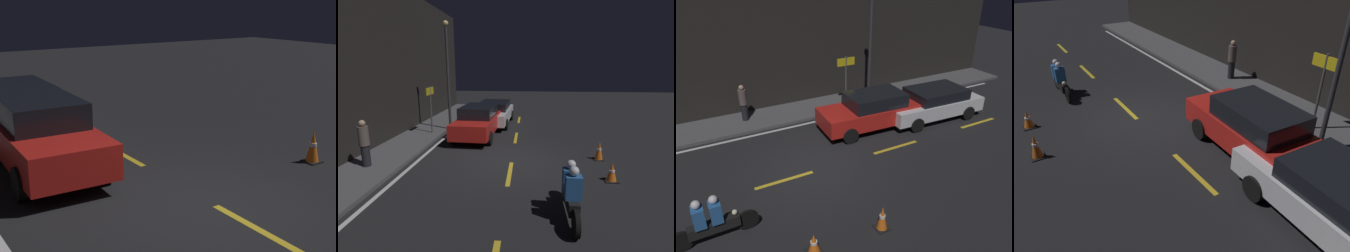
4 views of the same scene
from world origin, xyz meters
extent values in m
plane|color=black|center=(0.00, 0.00, 0.00)|extent=(56.00, 56.00, 0.00)
cube|color=gold|center=(-1.00, 0.00, 0.00)|extent=(2.00, 0.14, 0.01)
cube|color=gold|center=(3.50, 0.00, 0.00)|extent=(2.00, 0.14, 0.01)
cube|color=gold|center=(8.00, 0.00, 0.00)|extent=(2.00, 0.14, 0.01)
cube|color=red|center=(3.50, 1.91, 0.67)|extent=(4.40, 1.93, 0.70)
cube|color=black|center=(3.72, 1.90, 1.29)|extent=(2.45, 1.67, 0.55)
cube|color=red|center=(5.60, 1.24, 0.85)|extent=(0.07, 0.20, 0.10)
cylinder|color=black|center=(2.12, 1.13, 0.32)|extent=(0.65, 0.21, 0.64)
cylinder|color=black|center=(2.20, 2.81, 0.32)|extent=(0.65, 0.21, 0.64)
cylinder|color=black|center=(4.80, 1.00, 0.32)|extent=(0.65, 0.21, 0.64)
cube|color=silver|center=(6.50, 1.49, 0.62)|extent=(4.64, 2.09, 0.61)
cube|color=black|center=(6.73, 1.48, 1.15)|extent=(2.58, 1.81, 0.46)
cube|color=red|center=(8.72, 0.78, 0.77)|extent=(0.07, 0.20, 0.10)
cylinder|color=black|center=(5.05, 0.63, 0.32)|extent=(0.64, 0.21, 0.63)
cylinder|color=black|center=(7.87, 0.51, 0.32)|extent=(0.64, 0.21, 0.63)
cube|color=black|center=(0.60, -3.32, 0.01)|extent=(0.38, 0.38, 0.03)
cone|color=orange|center=(0.60, -3.32, 0.38)|extent=(0.29, 0.29, 0.69)
cylinder|color=white|center=(0.60, -3.32, 0.41)|extent=(0.16, 0.16, 0.08)
camera|label=1|loc=(-5.90, 5.01, 3.57)|focal=50.00mm
camera|label=2|loc=(-9.20, -0.57, 3.52)|focal=28.00mm
camera|label=3|loc=(-3.46, -8.70, 6.47)|focal=35.00mm
camera|label=4|loc=(9.16, -3.87, 5.28)|focal=35.00mm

